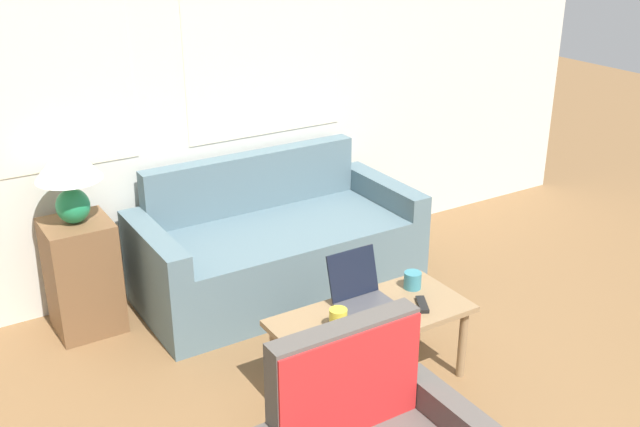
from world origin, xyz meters
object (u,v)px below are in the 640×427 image
at_px(coffee_table, 371,323).
at_px(cup_white, 323,340).
at_px(table_lamp, 68,169).
at_px(laptop, 363,295).
at_px(cup_navy, 338,319).
at_px(tv_remote, 422,304).
at_px(cup_yellow, 413,280).
at_px(couch, 275,249).

bearing_deg(coffee_table, cup_white, -159.44).
bearing_deg(table_lamp, laptop, -49.01).
distance_m(coffee_table, cup_navy, 0.24).
height_order(table_lamp, cup_navy, table_lamp).
height_order(coffee_table, laptop, laptop).
relative_size(table_lamp, cup_navy, 4.69).
distance_m(coffee_table, cup_white, 0.41).
bearing_deg(tv_remote, cup_yellow, 66.68).
relative_size(cup_navy, cup_yellow, 1.10).
xyz_separation_m(coffee_table, cup_navy, (-0.22, -0.03, 0.10)).
xyz_separation_m(laptop, tv_remote, (0.25, -0.17, -0.05)).
relative_size(coffee_table, cup_yellow, 10.92).
xyz_separation_m(table_lamp, cup_navy, (0.86, -1.36, -0.51)).
relative_size(cup_yellow, tv_remote, 0.60).
relative_size(couch, coffee_table, 1.74).
bearing_deg(tv_remote, table_lamp, 133.34).
bearing_deg(laptop, table_lamp, 130.99).
height_order(table_lamp, cup_white, table_lamp).
xyz_separation_m(coffee_table, tv_remote, (0.26, -0.08, 0.06)).
relative_size(coffee_table, tv_remote, 6.60).
distance_m(cup_navy, cup_white, 0.19).
bearing_deg(cup_white, cup_yellow, 18.85).
distance_m(table_lamp, laptop, 1.72).
relative_size(laptop, cup_white, 3.73).
bearing_deg(coffee_table, laptop, 83.81).
distance_m(table_lamp, coffee_table, 1.82).
relative_size(couch, table_lamp, 3.68).
distance_m(laptop, cup_yellow, 0.33).
xyz_separation_m(cup_yellow, cup_white, (-0.71, -0.24, -0.00)).
height_order(laptop, tv_remote, laptop).
bearing_deg(table_lamp, tv_remote, -46.66).
xyz_separation_m(table_lamp, tv_remote, (1.33, -1.41, -0.55)).
distance_m(couch, tv_remote, 1.29).
xyz_separation_m(couch, tv_remote, (0.16, -1.27, 0.16)).
xyz_separation_m(table_lamp, cup_white, (0.70, -1.47, -0.52)).
distance_m(coffee_table, cup_yellow, 0.37).
relative_size(cup_navy, tv_remote, 0.66).
bearing_deg(cup_navy, tv_remote, -6.05).
bearing_deg(table_lamp, cup_navy, -57.80).
height_order(table_lamp, coffee_table, table_lamp).
distance_m(couch, coffee_table, 1.20).
distance_m(cup_yellow, cup_white, 0.75).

